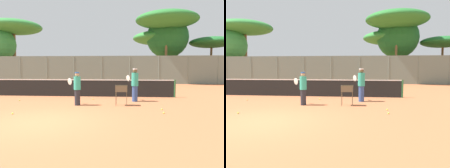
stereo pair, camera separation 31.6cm
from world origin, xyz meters
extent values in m
plane|color=#B7663D|center=(0.00, 0.00, 0.00)|extent=(80.00, 80.00, 0.00)
cylinder|color=#26592D|center=(5.78, 6.45, 0.54)|extent=(0.10, 0.10, 1.07)
cube|color=black|center=(0.00, 6.45, 0.51)|extent=(11.57, 0.01, 1.01)
cube|color=white|center=(0.00, 6.45, 1.04)|extent=(11.57, 0.02, 0.06)
cylinder|color=slate|center=(-9.27, 16.87, 1.52)|extent=(0.08, 0.08, 3.04)
cylinder|color=slate|center=(-6.18, 16.87, 1.52)|extent=(0.08, 0.08, 3.04)
cylinder|color=slate|center=(-3.09, 16.87, 1.52)|extent=(0.08, 0.08, 3.04)
cylinder|color=slate|center=(0.00, 16.87, 1.52)|extent=(0.08, 0.08, 3.04)
cylinder|color=slate|center=(3.09, 16.87, 1.52)|extent=(0.08, 0.08, 3.04)
cylinder|color=slate|center=(6.18, 16.87, 1.52)|extent=(0.08, 0.08, 3.04)
cylinder|color=slate|center=(9.27, 16.87, 1.52)|extent=(0.08, 0.08, 3.04)
cylinder|color=slate|center=(12.36, 16.87, 1.52)|extent=(0.08, 0.08, 3.04)
cube|color=slate|center=(0.00, 16.87, 1.52)|extent=(30.90, 0.01, 3.04)
cylinder|color=brown|center=(-11.93, 20.60, 3.02)|extent=(0.44, 0.44, 6.04)
ellipsoid|color=#338438|center=(-11.93, 20.60, 6.94)|extent=(7.19, 7.19, 1.80)
cylinder|color=brown|center=(7.02, 22.17, 2.34)|extent=(0.55, 0.55, 4.67)
ellipsoid|color=#338438|center=(7.02, 22.17, 5.56)|extent=(7.09, 7.09, 1.77)
cylinder|color=brown|center=(7.65, 20.66, 1.96)|extent=(0.46, 0.46, 3.92)
sphere|color=#1E6028|center=(7.65, 20.66, 5.44)|extent=(5.07, 5.07, 5.07)
cylinder|color=brown|center=(12.93, 20.61, 2.07)|extent=(0.25, 0.25, 4.14)
ellipsoid|color=#1E6028|center=(12.93, 20.61, 4.79)|extent=(5.22, 5.22, 1.30)
cylinder|color=brown|center=(7.20, 18.60, 3.12)|extent=(0.27, 0.27, 6.25)
ellipsoid|color=#28722D|center=(7.20, 18.60, 7.13)|extent=(7.02, 7.02, 1.75)
cylinder|color=#334C8C|center=(3.34, 4.74, 0.42)|extent=(0.29, 0.29, 0.83)
cylinder|color=teal|center=(3.34, 4.74, 1.18)|extent=(0.36, 0.36, 0.69)
sphere|color=brown|center=(3.34, 4.74, 1.64)|extent=(0.23, 0.23, 0.23)
cylinder|color=white|center=(3.34, 4.74, 1.74)|extent=(0.24, 0.24, 0.06)
cylinder|color=black|center=(3.09, 5.00, 1.01)|extent=(0.12, 0.13, 0.27)
ellipsoid|color=silver|center=(2.97, 5.14, 1.23)|extent=(0.29, 0.31, 0.43)
cylinder|color=#26262D|center=(0.55, 3.33, 0.38)|extent=(0.27, 0.27, 0.75)
cylinder|color=teal|center=(0.55, 3.33, 1.07)|extent=(0.33, 0.33, 0.63)
sphere|color=tan|center=(0.55, 3.33, 1.49)|extent=(0.20, 0.20, 0.20)
cylinder|color=#2659B2|center=(0.55, 3.33, 1.57)|extent=(0.21, 0.21, 0.05)
cylinder|color=black|center=(0.25, 3.51, 0.91)|extent=(0.14, 0.10, 0.27)
ellipsoid|color=silver|center=(0.11, 3.61, 1.13)|extent=(0.35, 0.24, 0.43)
cylinder|color=brown|center=(2.41, 3.26, 0.34)|extent=(0.02, 0.02, 0.67)
cylinder|color=brown|center=(2.92, 3.26, 0.34)|extent=(0.02, 0.02, 0.67)
cylinder|color=brown|center=(2.41, 3.62, 0.34)|extent=(0.02, 0.02, 0.67)
cylinder|color=brown|center=(2.92, 3.62, 0.34)|extent=(0.02, 0.02, 0.67)
cube|color=brown|center=(2.66, 3.44, 0.68)|extent=(0.55, 0.40, 0.01)
cube|color=brown|center=(2.66, 3.24, 0.82)|extent=(0.55, 0.01, 0.30)
cube|color=brown|center=(2.66, 3.64, 0.82)|extent=(0.55, 0.01, 0.30)
cube|color=brown|center=(2.39, 3.44, 0.82)|extent=(0.01, 0.40, 0.30)
cube|color=brown|center=(2.94, 3.44, 0.82)|extent=(0.01, 0.40, 0.30)
sphere|color=#D1E54C|center=(2.56, 3.58, 0.72)|extent=(0.07, 0.07, 0.07)
sphere|color=#D1E54C|center=(2.70, 3.59, 0.72)|extent=(0.07, 0.07, 0.07)
sphere|color=#D1E54C|center=(2.83, 3.56, 0.77)|extent=(0.07, 0.07, 0.07)
sphere|color=#D1E54C|center=(2.68, 3.54, 0.72)|extent=(0.07, 0.07, 0.07)
sphere|color=#D1E54C|center=(2.44, 3.45, 0.77)|extent=(0.07, 0.07, 0.07)
sphere|color=#D1E54C|center=(2.87, 3.30, 0.77)|extent=(0.07, 0.07, 0.07)
sphere|color=#D1E54C|center=(2.67, 3.40, 0.77)|extent=(0.07, 0.07, 0.07)
sphere|color=#D1E54C|center=(2.65, 3.34, 0.77)|extent=(0.07, 0.07, 0.07)
sphere|color=#D1E54C|center=(2.65, 3.58, 0.77)|extent=(0.07, 0.07, 0.07)
sphere|color=#D1E54C|center=(2.50, 3.51, 0.72)|extent=(0.07, 0.07, 0.07)
sphere|color=#D1E54C|center=(2.58, 3.56, 0.72)|extent=(0.07, 0.07, 0.07)
sphere|color=#D1E54C|center=(2.78, 3.43, 0.77)|extent=(0.07, 0.07, 0.07)
sphere|color=#D1E54C|center=(2.66, 3.59, 0.72)|extent=(0.07, 0.07, 0.07)
sphere|color=#D1E54C|center=(2.50, 3.52, 0.72)|extent=(0.07, 0.07, 0.07)
sphere|color=#D1E54C|center=(4.41, 1.74, 0.03)|extent=(0.07, 0.07, 0.07)
sphere|color=#D1E54C|center=(-2.93, 4.42, 0.03)|extent=(0.07, 0.07, 0.07)
sphere|color=#D1E54C|center=(0.99, 5.18, 0.03)|extent=(0.07, 0.07, 0.07)
sphere|color=#D1E54C|center=(-1.51, 1.15, 0.03)|extent=(0.07, 0.07, 0.07)
sphere|color=#D1E54C|center=(4.44, 2.47, 0.03)|extent=(0.07, 0.07, 0.07)
camera|label=1|loc=(3.04, -6.92, 1.86)|focal=35.00mm
camera|label=2|loc=(3.35, -6.89, 1.86)|focal=35.00mm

